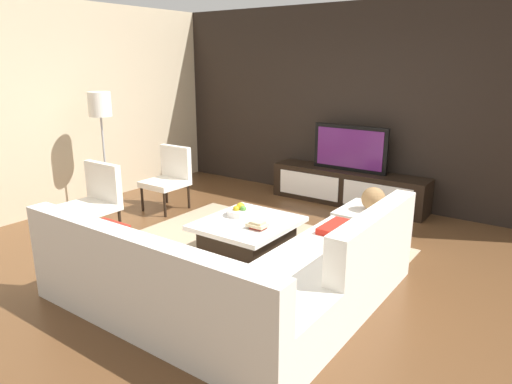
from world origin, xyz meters
TOP-DOWN VIEW (x-y plane):
  - ground_plane at (0.00, 0.00)m, footprint 14.00×14.00m
  - feature_wall_back at (0.00, 2.70)m, footprint 6.40×0.12m
  - side_wall_left at (-3.20, 0.20)m, footprint 0.12×5.20m
  - area_rug at (-0.10, 0.00)m, footprint 3.00×2.56m
  - media_console at (-0.00, 2.40)m, footprint 2.28×0.46m
  - television at (0.00, 2.40)m, footprint 1.10×0.06m
  - sectional_couch at (0.53, -0.89)m, footprint 2.54×2.35m
  - coffee_table at (-0.10, 0.10)m, footprint 0.92×1.02m
  - accent_chair_near at (-1.87, -0.49)m, footprint 0.58×0.52m
  - floor_lamp at (-2.59, 0.20)m, footprint 0.30×0.30m
  - ottoman at (0.86, 1.16)m, footprint 0.70×0.70m
  - fruit_bowl at (-0.28, 0.20)m, footprint 0.28×0.28m
  - accent_chair_far at (-1.96, 0.78)m, footprint 0.52×0.54m
  - decorative_ball at (0.86, 1.16)m, footprint 0.27×0.27m
  - book_stack at (0.12, -0.02)m, footprint 0.20×0.14m

SIDE VIEW (x-z plane):
  - ground_plane at x=0.00m, z-range 0.00..0.00m
  - area_rug at x=-0.10m, z-range 0.00..0.01m
  - ottoman at x=0.86m, z-range 0.00..0.40m
  - coffee_table at x=-0.10m, z-range 0.01..0.39m
  - media_console at x=0.00m, z-range 0.00..0.50m
  - sectional_couch at x=0.53m, z-range -0.13..0.71m
  - book_stack at x=0.12m, z-range 0.38..0.46m
  - fruit_bowl at x=-0.28m, z-range 0.36..0.50m
  - accent_chair_far at x=-1.96m, z-range 0.05..0.92m
  - accent_chair_near at x=-1.87m, z-range 0.06..0.93m
  - decorative_ball at x=0.86m, z-range 0.40..0.67m
  - television at x=0.00m, z-range 0.50..1.15m
  - floor_lamp at x=-2.59m, z-range 0.54..2.16m
  - feature_wall_back at x=0.00m, z-range 0.00..2.80m
  - side_wall_left at x=-3.20m, z-range 0.00..2.80m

